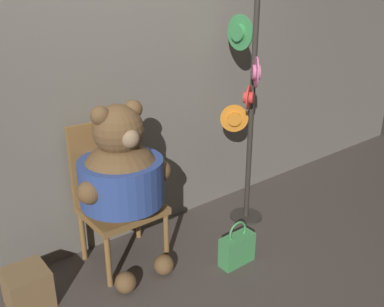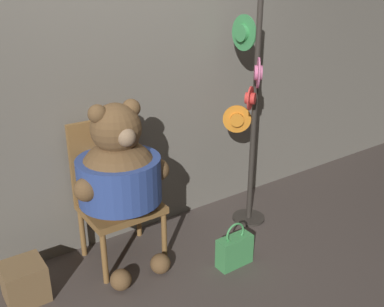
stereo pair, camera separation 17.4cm
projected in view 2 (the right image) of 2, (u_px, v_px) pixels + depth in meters
The scene contains 7 objects.
ground_plane at pixel (163, 271), 3.08m from camera, with size 14.00×14.00×0.00m, color #4C423D.
wall_back at pixel (112, 86), 3.13m from camera, with size 8.00×0.10×2.45m.
chair at pixel (114, 188), 3.11m from camera, with size 0.53×0.46×1.04m.
teddy_bear at pixel (120, 174), 2.90m from camera, with size 0.69×0.61×1.23m.
hat_display_rack at pixel (249, 110), 3.39m from camera, with size 0.36×0.51×1.87m.
handbag_on_ground at pixel (235, 250), 3.11m from camera, with size 0.27×0.11×0.35m.
wooden_crate at pixel (25, 282), 2.77m from camera, with size 0.26×0.26×0.26m.
Camera 2 is at (-1.29, -2.20, 1.94)m, focal length 40.00 mm.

